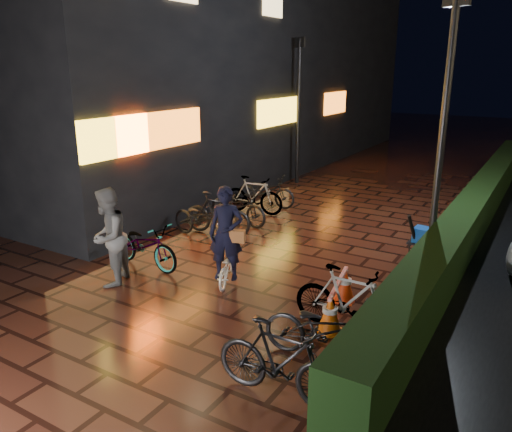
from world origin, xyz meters
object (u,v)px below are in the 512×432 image
Objects in this scene: bystander_person at (108,237)px; traffic_barrier at (338,298)px; cart_assembly at (423,237)px; cyclist at (227,248)px.

traffic_barrier is (4.30, 1.06, -0.64)m from bystander_person.
cart_assembly is at bearing 79.28° from traffic_barrier.
cart_assembly reaches higher than traffic_barrier.
cart_assembly is (4.92, 4.33, -0.40)m from bystander_person.
cyclist reaches higher than bystander_person.
bystander_person is 1.76× the size of cart_assembly.
bystander_person is 4.48m from traffic_barrier.
traffic_barrier is 1.45× the size of cart_assembly.
cyclist reaches higher than cart_assembly.
cart_assembly is (2.99, 3.13, -0.17)m from cyclist.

